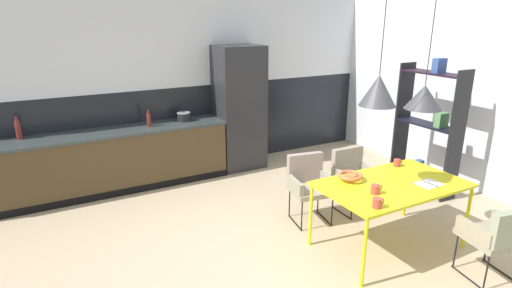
{
  "coord_description": "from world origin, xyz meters",
  "views": [
    {
      "loc": [
        -2.13,
        -2.93,
        2.47
      ],
      "look_at": [
        -0.01,
        1.01,
        1.05
      ],
      "focal_mm": 28.68,
      "sensor_mm": 36.0,
      "label": 1
    }
  ],
  "objects_px": {
    "fruit_bowl": "(350,176)",
    "bottle_oil_tall": "(149,120)",
    "mug_short_terracotta": "(375,189)",
    "dining_table": "(392,187)",
    "pendant_lamp_over_table_near": "(378,90)",
    "pendant_lamp_over_table_far": "(424,97)",
    "armchair_corner_seat": "(352,172)",
    "open_book": "(429,184)",
    "mug_white_ceramic": "(377,203)",
    "open_shelf_unit": "(429,126)",
    "mug_wide_latte": "(397,163)",
    "cooking_pot": "(184,117)",
    "bottle_spice_small": "(18,130)",
    "refrigerator_column": "(239,108)",
    "armchair_facing_counter": "(309,180)",
    "armchair_far_side": "(499,233)"
  },
  "relations": [
    {
      "from": "fruit_bowl",
      "to": "bottle_oil_tall",
      "type": "height_order",
      "value": "bottle_oil_tall"
    },
    {
      "from": "dining_table",
      "to": "armchair_far_side",
      "type": "bearing_deg",
      "value": -64.66
    },
    {
      "from": "armchair_facing_counter",
      "to": "mug_short_terracotta",
      "type": "distance_m",
      "value": 1.1
    },
    {
      "from": "armchair_corner_seat",
      "to": "mug_white_ceramic",
      "type": "height_order",
      "value": "mug_white_ceramic"
    },
    {
      "from": "mug_short_terracotta",
      "to": "bottle_oil_tall",
      "type": "distance_m",
      "value": 3.47
    },
    {
      "from": "fruit_bowl",
      "to": "bottle_oil_tall",
      "type": "relative_size",
      "value": 1.09
    },
    {
      "from": "open_book",
      "to": "pendant_lamp_over_table_near",
      "type": "height_order",
      "value": "pendant_lamp_over_table_near"
    },
    {
      "from": "bottle_spice_small",
      "to": "open_shelf_unit",
      "type": "height_order",
      "value": "open_shelf_unit"
    },
    {
      "from": "armchair_far_side",
      "to": "fruit_bowl",
      "type": "relative_size",
      "value": 2.96
    },
    {
      "from": "mug_white_ceramic",
      "to": "cooking_pot",
      "type": "distance_m",
      "value": 3.53
    },
    {
      "from": "mug_wide_latte",
      "to": "armchair_facing_counter",
      "type": "bearing_deg",
      "value": 143.87
    },
    {
      "from": "fruit_bowl",
      "to": "mug_short_terracotta",
      "type": "distance_m",
      "value": 0.38
    },
    {
      "from": "armchair_facing_counter",
      "to": "fruit_bowl",
      "type": "relative_size",
      "value": 3.07
    },
    {
      "from": "bottle_oil_tall",
      "to": "open_shelf_unit",
      "type": "height_order",
      "value": "open_shelf_unit"
    },
    {
      "from": "open_book",
      "to": "mug_white_ceramic",
      "type": "xyz_separation_m",
      "value": [
        -0.88,
        -0.14,
        0.04
      ]
    },
    {
      "from": "open_shelf_unit",
      "to": "pendant_lamp_over_table_near",
      "type": "bearing_deg",
      "value": -64.96
    },
    {
      "from": "mug_white_ceramic",
      "to": "pendant_lamp_over_table_far",
      "type": "relative_size",
      "value": 0.11
    },
    {
      "from": "dining_table",
      "to": "pendant_lamp_over_table_near",
      "type": "height_order",
      "value": "pendant_lamp_over_table_near"
    },
    {
      "from": "refrigerator_column",
      "to": "bottle_spice_small",
      "type": "relative_size",
      "value": 6.64
    },
    {
      "from": "mug_white_ceramic",
      "to": "pendant_lamp_over_table_near",
      "type": "bearing_deg",
      "value": 55.79
    },
    {
      "from": "open_book",
      "to": "bottle_spice_small",
      "type": "height_order",
      "value": "bottle_spice_small"
    },
    {
      "from": "cooking_pot",
      "to": "bottle_spice_small",
      "type": "height_order",
      "value": "bottle_spice_small"
    },
    {
      "from": "refrigerator_column",
      "to": "fruit_bowl",
      "type": "bearing_deg",
      "value": -90.6
    },
    {
      "from": "pendant_lamp_over_table_far",
      "to": "cooking_pot",
      "type": "bearing_deg",
      "value": 116.54
    },
    {
      "from": "armchair_corner_seat",
      "to": "open_book",
      "type": "height_order",
      "value": "armchair_corner_seat"
    },
    {
      "from": "fruit_bowl",
      "to": "mug_white_ceramic",
      "type": "relative_size",
      "value": 2.02
    },
    {
      "from": "mug_white_ceramic",
      "to": "mug_short_terracotta",
      "type": "relative_size",
      "value": 0.99
    },
    {
      "from": "armchair_corner_seat",
      "to": "mug_short_terracotta",
      "type": "relative_size",
      "value": 6.04
    },
    {
      "from": "pendant_lamp_over_table_near",
      "to": "bottle_oil_tall",
      "type": "bearing_deg",
      "value": 116.31
    },
    {
      "from": "fruit_bowl",
      "to": "pendant_lamp_over_table_far",
      "type": "height_order",
      "value": "pendant_lamp_over_table_far"
    },
    {
      "from": "pendant_lamp_over_table_near",
      "to": "pendant_lamp_over_table_far",
      "type": "height_order",
      "value": "same"
    },
    {
      "from": "dining_table",
      "to": "mug_white_ceramic",
      "type": "distance_m",
      "value": 0.67
    },
    {
      "from": "dining_table",
      "to": "cooking_pot",
      "type": "relative_size",
      "value": 7.61
    },
    {
      "from": "fruit_bowl",
      "to": "mug_wide_latte",
      "type": "bearing_deg",
      "value": 5.43
    },
    {
      "from": "pendant_lamp_over_table_near",
      "to": "cooking_pot",
      "type": "bearing_deg",
      "value": 106.82
    },
    {
      "from": "open_shelf_unit",
      "to": "pendant_lamp_over_table_far",
      "type": "height_order",
      "value": "pendant_lamp_over_table_far"
    },
    {
      "from": "bottle_oil_tall",
      "to": "pendant_lamp_over_table_near",
      "type": "relative_size",
      "value": 0.23
    },
    {
      "from": "refrigerator_column",
      "to": "mug_white_ceramic",
      "type": "distance_m",
      "value": 3.42
    },
    {
      "from": "bottle_oil_tall",
      "to": "bottle_spice_small",
      "type": "bearing_deg",
      "value": 173.99
    },
    {
      "from": "bottle_spice_small",
      "to": "refrigerator_column",
      "type": "bearing_deg",
      "value": -2.83
    },
    {
      "from": "mug_white_ceramic",
      "to": "pendant_lamp_over_table_far",
      "type": "xyz_separation_m",
      "value": [
        0.87,
        0.34,
        0.85
      ]
    },
    {
      "from": "mug_short_terracotta",
      "to": "dining_table",
      "type": "bearing_deg",
      "value": 17.74
    },
    {
      "from": "mug_white_ceramic",
      "to": "bottle_spice_small",
      "type": "xyz_separation_m",
      "value": [
        -2.92,
        3.56,
        0.22
      ]
    },
    {
      "from": "mug_wide_latte",
      "to": "mug_short_terracotta",
      "type": "height_order",
      "value": "mug_short_terracotta"
    },
    {
      "from": "bottle_oil_tall",
      "to": "armchair_corner_seat",
      "type": "bearing_deg",
      "value": -45.44
    },
    {
      "from": "armchair_far_side",
      "to": "mug_short_terracotta",
      "type": "xyz_separation_m",
      "value": [
        -0.8,
        0.82,
        0.29
      ]
    },
    {
      "from": "mug_white_ceramic",
      "to": "refrigerator_column",
      "type": "bearing_deg",
      "value": 85.88
    },
    {
      "from": "mug_wide_latte",
      "to": "pendant_lamp_over_table_near",
      "type": "xyz_separation_m",
      "value": [
        -0.74,
        -0.33,
        0.98
      ]
    },
    {
      "from": "open_book",
      "to": "fruit_bowl",
      "type": "bearing_deg",
      "value": 143.78
    },
    {
      "from": "refrigerator_column",
      "to": "mug_short_terracotta",
      "type": "distance_m",
      "value": 3.17
    }
  ]
}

